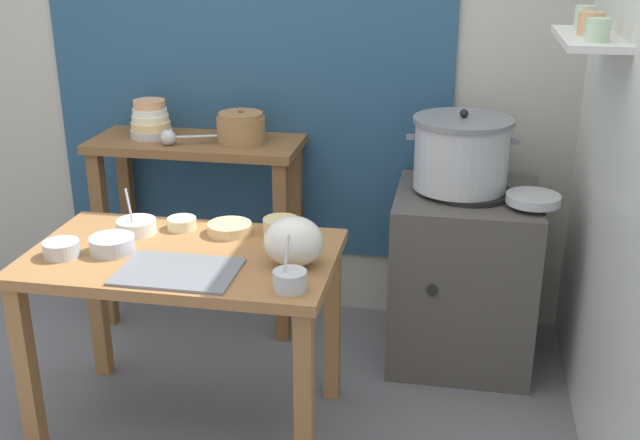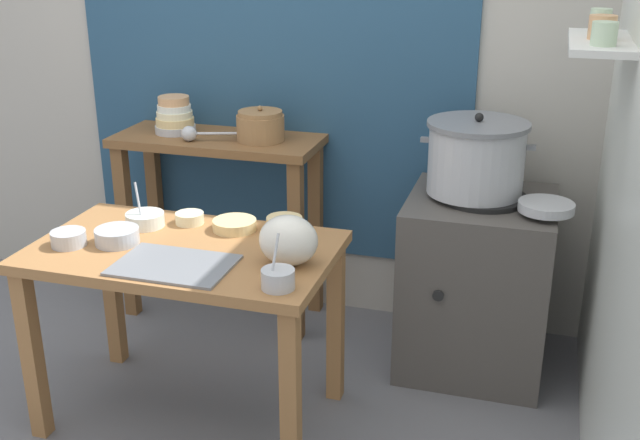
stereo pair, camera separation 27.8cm
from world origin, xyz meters
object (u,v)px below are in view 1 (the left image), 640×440
(stove_block, at_px, (462,275))
(prep_bowl_6, at_px, (290,280))
(prep_bowl_2, at_px, (228,228))
(bowl_stack_enamel, at_px, (151,121))
(prep_bowl_4, at_px, (136,226))
(prep_bowl_1, at_px, (182,223))
(prep_bowl_0, at_px, (112,244))
(prep_bowl_5, at_px, (61,248))
(prep_bowl_3, at_px, (281,226))
(prep_table, at_px, (184,280))
(ladle, at_px, (171,137))
(serving_tray, at_px, (178,272))
(wide_pan, at_px, (533,199))
(steamer_pot, at_px, (461,153))
(plastic_bag, at_px, (294,241))
(clay_pot, at_px, (241,128))
(back_shelf_table, at_px, (198,186))

(stove_block, bearing_deg, prep_bowl_6, -120.50)
(prep_bowl_2, bearing_deg, bowl_stack_enamel, 130.36)
(prep_bowl_4, bearing_deg, prep_bowl_1, 26.55)
(prep_bowl_0, relative_size, prep_bowl_5, 1.27)
(prep_bowl_4, bearing_deg, prep_bowl_3, 8.77)
(prep_table, relative_size, prep_bowl_0, 6.84)
(ladle, relative_size, prep_bowl_5, 2.21)
(ladle, xyz_separation_m, prep_bowl_4, (0.07, -0.60, -0.19))
(stove_block, height_order, prep_bowl_0, stove_block)
(serving_tray, relative_size, wide_pan, 1.86)
(prep_bowl_4, bearing_deg, prep_bowl_6, -28.75)
(prep_bowl_1, relative_size, prep_bowl_3, 0.81)
(prep_bowl_0, distance_m, prep_bowl_2, 0.43)
(steamer_pot, relative_size, prep_bowl_2, 2.74)
(ladle, distance_m, prep_bowl_2, 0.71)
(prep_bowl_6, bearing_deg, prep_table, 152.95)
(plastic_bag, bearing_deg, clay_pot, 115.98)
(bowl_stack_enamel, xyz_separation_m, prep_bowl_5, (0.04, -0.97, -0.23))
(ladle, relative_size, serving_tray, 0.70)
(serving_tray, height_order, prep_bowl_5, prep_bowl_5)
(prep_table, height_order, prep_bowl_4, prep_bowl_4)
(bowl_stack_enamel, bearing_deg, prep_bowl_6, -50.70)
(clay_pot, bearing_deg, back_shelf_table, -180.00)
(ladle, relative_size, prep_bowl_0, 1.75)
(back_shelf_table, relative_size, prep_bowl_0, 5.97)
(back_shelf_table, bearing_deg, prep_table, -74.77)
(clay_pot, bearing_deg, prep_table, -89.01)
(plastic_bag, height_order, wide_pan, plastic_bag)
(prep_table, xyz_separation_m, back_shelf_table, (-0.23, 0.85, 0.07))
(prep_bowl_4, relative_size, prep_bowl_6, 1.00)
(ladle, bearing_deg, stove_block, -1.13)
(clay_pot, height_order, prep_bowl_5, clay_pot)
(stove_block, bearing_deg, wide_pan, -26.88)
(clay_pot, xyz_separation_m, serving_tray, (0.06, -1.02, -0.24))
(steamer_pot, height_order, prep_bowl_2, steamer_pot)
(ladle, bearing_deg, clay_pot, 19.63)
(prep_bowl_3, bearing_deg, prep_bowl_4, -171.23)
(back_shelf_table, relative_size, ladle, 3.42)
(stove_block, height_order, clay_pot, clay_pot)
(prep_table, height_order, prep_bowl_6, prep_bowl_6)
(prep_table, height_order, prep_bowl_1, prep_bowl_1)
(clay_pot, height_order, ladle, clay_pot)
(prep_bowl_1, height_order, prep_bowl_2, prep_bowl_1)
(prep_bowl_0, height_order, prep_bowl_4, prep_bowl_4)
(prep_bowl_6, bearing_deg, prep_bowl_0, 164.95)
(prep_table, distance_m, prep_bowl_0, 0.29)
(wide_pan, bearing_deg, steamer_pot, 153.15)
(prep_bowl_4, bearing_deg, serving_tray, -48.42)
(clay_pot, distance_m, ladle, 0.31)
(ladle, height_order, prep_bowl_0, ladle)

